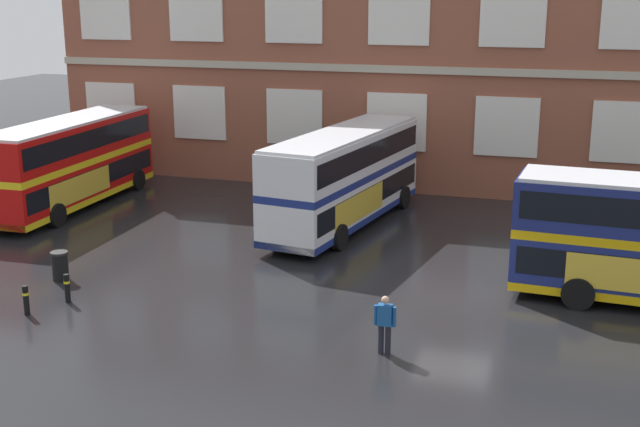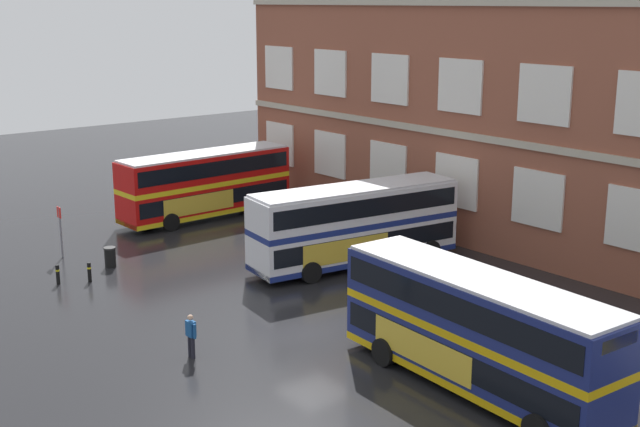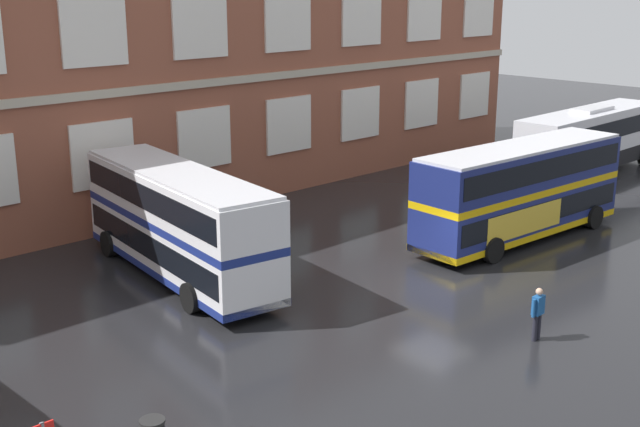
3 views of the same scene
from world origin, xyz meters
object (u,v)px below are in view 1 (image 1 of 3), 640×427
Objects in this scene: waiting_passenger at (385,322)px; safety_bollard_east at (67,288)px; double_decker_near at (71,161)px; safety_bollard_west at (26,300)px; double_decker_middle at (345,177)px; station_litter_bin at (60,266)px.

waiting_passenger is 1.79× the size of safety_bollard_east.
safety_bollard_west is (6.35, -12.13, -1.66)m from double_decker_near.
double_decker_near is 13.79m from safety_bollard_west.
waiting_passenger is (4.66, -12.28, -1.22)m from double_decker_middle.
double_decker_near reaches higher than safety_bollard_east.
waiting_passenger is 10.72m from safety_bollard_east.
waiting_passenger is at bearing -4.14° from safety_bollard_east.
double_decker_middle reaches higher than waiting_passenger.
waiting_passenger is 11.29m from safety_bollard_west.
safety_bollard_east is at bearing -117.62° from double_decker_middle.
safety_bollard_west is at bearing -117.30° from double_decker_middle.
double_decker_middle is 6.62× the size of waiting_passenger.
station_litter_bin is at bearing 106.01° from safety_bollard_west.
waiting_passenger is at bearing -11.84° from station_litter_bin.
double_decker_middle is at bearing 3.05° from double_decker_near.
station_litter_bin is (-7.50, -9.73, -1.63)m from double_decker_middle.
station_litter_bin is 1.08× the size of safety_bollard_west.
safety_bollard_west and safety_bollard_east have the same top height.
double_decker_middle is at bearing 110.77° from waiting_passenger.
station_litter_bin is (5.47, -9.04, -1.63)m from double_decker_near.
station_litter_bin is 1.08× the size of safety_bollard_east.
safety_bollard_west is 1.44m from safety_bollard_east.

